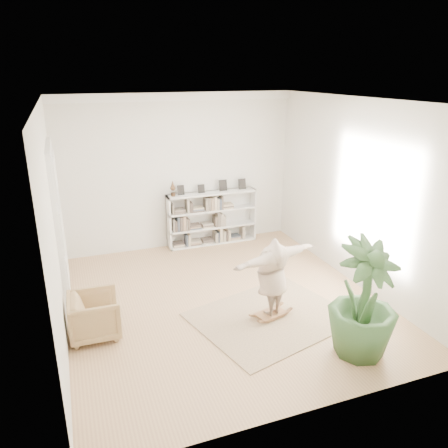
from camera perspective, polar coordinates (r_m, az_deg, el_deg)
name	(u,v)px	position (r m, az deg, el deg)	size (l,w,h in m)	color
floor	(223,301)	(8.25, -0.15, -9.97)	(6.00, 6.00, 0.00)	tan
room_shell	(177,97)	(10.02, -6.20, 16.22)	(6.00, 6.00, 6.00)	silver
doors	(59,225)	(8.48, -20.77, -0.09)	(0.09, 1.78, 2.92)	white
bookshelf	(212,219)	(10.65, -1.61, 0.72)	(2.20, 0.35, 1.64)	silver
armchair	(95,316)	(7.39, -16.52, -11.40)	(0.76, 0.79, 0.72)	tan
rug	(271,317)	(7.78, 6.12, -11.97)	(2.50, 2.00, 0.02)	tan
rocker_board	(271,314)	(7.75, 6.14, -11.59)	(0.59, 0.44, 0.11)	brown
person	(272,274)	(7.39, 6.35, -6.55)	(1.71, 0.47, 1.39)	#BDA28E
houseplant	(364,300)	(6.75, 17.81, -9.41)	(1.01, 1.01, 1.80)	#32562B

